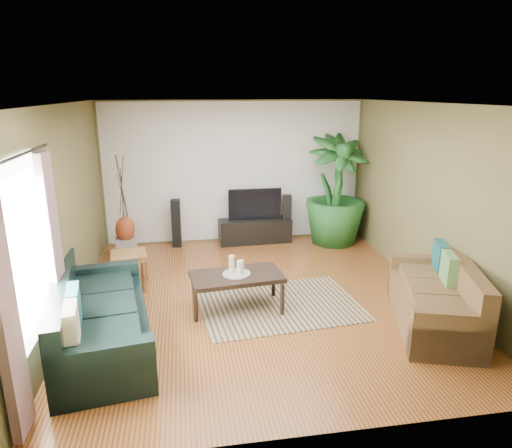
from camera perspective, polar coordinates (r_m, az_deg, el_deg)
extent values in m
plane|color=#965626|center=(6.62, 0.28, -9.24)|extent=(5.50, 5.50, 0.00)
plane|color=white|center=(5.98, 0.32, 14.82)|extent=(5.50, 5.50, 0.00)
plane|color=brown|center=(8.83, -2.69, 6.47)|extent=(5.00, 0.00, 5.00)
plane|color=brown|center=(3.62, 7.63, -8.41)|extent=(5.00, 0.00, 5.00)
plane|color=brown|center=(6.26, -22.88, 1.09)|extent=(0.00, 5.50, 5.50)
plane|color=brown|center=(7.01, 20.91, 2.83)|extent=(0.00, 5.50, 5.50)
plane|color=white|center=(8.82, -2.68, 6.46)|extent=(4.90, 0.00, 4.90)
plane|color=white|center=(4.77, -26.95, -3.31)|extent=(0.00, 1.80, 1.80)
cube|color=gray|center=(4.18, -28.83, -9.92)|extent=(0.08, 0.35, 2.20)
cube|color=gray|center=(5.51, -23.90, -3.17)|extent=(0.08, 0.35, 2.20)
cylinder|color=black|center=(4.56, -27.80, 7.45)|extent=(0.03, 1.90, 0.03)
cube|color=black|center=(5.60, -18.72, -10.33)|extent=(1.32, 2.42, 0.85)
cube|color=brown|center=(6.18, 21.33, -8.03)|extent=(1.37, 2.05, 0.85)
cube|color=tan|center=(6.42, 2.97, -10.07)|extent=(2.30, 1.73, 0.01)
cube|color=black|center=(6.24, -2.42, -8.41)|extent=(1.28, 0.80, 0.50)
cylinder|color=#9A9A95|center=(6.14, -2.45, -6.24)|extent=(0.37, 0.37, 0.02)
cylinder|color=#F0E2CB|center=(6.11, -3.06, -5.04)|extent=(0.08, 0.08, 0.24)
cylinder|color=white|center=(6.07, -2.04, -5.47)|extent=(0.08, 0.08, 0.19)
cylinder|color=beige|center=(6.17, -1.88, -5.25)|extent=(0.08, 0.08, 0.15)
cube|color=black|center=(8.89, -0.14, -0.85)|extent=(1.41, 0.49, 0.47)
cube|color=black|center=(8.75, -0.14, 2.50)|extent=(1.02, 0.06, 0.60)
cube|color=black|center=(8.73, -9.95, 0.10)|extent=(0.18, 0.19, 0.91)
cube|color=black|center=(8.95, 3.88, 0.73)|extent=(0.19, 0.21, 0.92)
imported|color=#1B511E|center=(8.80, 9.92, 4.17)|extent=(1.37, 1.37, 2.08)
cylinder|color=black|center=(9.02, 9.64, -1.38)|extent=(0.38, 0.38, 0.30)
cube|color=gray|center=(8.40, -15.85, -2.91)|extent=(0.40, 0.40, 0.36)
ellipsoid|color=maroon|center=(8.29, -16.04, -0.65)|extent=(0.33, 0.33, 0.46)
cube|color=olive|center=(7.13, -15.49, -5.58)|extent=(0.58, 0.58, 0.54)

